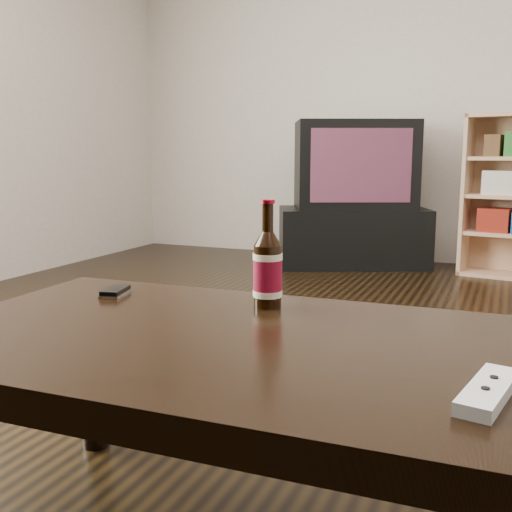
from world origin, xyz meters
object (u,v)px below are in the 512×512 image
at_px(tv_stand, 353,237).
at_px(remote, 488,391).
at_px(beer_bottle, 268,270).
at_px(phone, 115,292).
at_px(tv, 355,165).
at_px(bookshelf, 510,193).
at_px(coffee_table, 229,365).

height_order(tv_stand, remote, remote).
relative_size(beer_bottle, phone, 2.35).
xyz_separation_m(phone, remote, (0.92, -0.34, 0.00)).
xyz_separation_m(tv, remote, (1.09, -3.57, -0.28)).
height_order(tv_stand, tv, tv).
bearing_deg(beer_bottle, phone, -174.38).
relative_size(bookshelf, beer_bottle, 4.36).
xyz_separation_m(tv, phone, (0.16, -3.23, -0.28)).
bearing_deg(beer_bottle, remote, -36.74).
bearing_deg(beer_bottle, bookshelf, 80.80).
xyz_separation_m(bookshelf, phone, (-0.93, -3.23, -0.09)).
height_order(tv_stand, phone, phone).
bearing_deg(tv_stand, beer_bottle, -103.23).
bearing_deg(remote, phone, 170.97).
bearing_deg(bookshelf, tv, -170.46).
bearing_deg(beer_bottle, tv, 100.23).
relative_size(tv_stand, coffee_table, 0.85).
height_order(beer_bottle, phone, beer_bottle).
bearing_deg(bookshelf, coffee_table, -89.05).
xyz_separation_m(tv, coffee_table, (0.59, -3.43, -0.35)).
bearing_deg(phone, beer_bottle, -8.12).
xyz_separation_m(tv_stand, phone, (0.16, -3.23, 0.27)).
distance_m(tv, phone, 3.24).
bearing_deg(phone, bookshelf, 60.22).
distance_m(bookshelf, remote, 3.57).
height_order(tv, beer_bottle, tv).
xyz_separation_m(coffee_table, beer_bottle, (-0.01, 0.25, 0.15)).
height_order(coffee_table, beer_bottle, beer_bottle).
distance_m(tv_stand, beer_bottle, 3.26).
relative_size(tv, bookshelf, 0.91).
bearing_deg(remote, beer_bottle, 154.49).
height_order(tv_stand, coffee_table, coffee_table).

